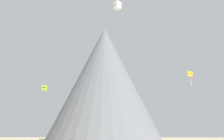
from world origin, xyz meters
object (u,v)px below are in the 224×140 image
object	(u,v)px
rock_massif	(101,91)
kite_lime_mid	(44,88)
kite_white_high	(117,5)
kite_gold_mid	(190,74)

from	to	relation	value
rock_massif	kite_lime_mid	size ratio (longest dim) A/B	40.99
rock_massif	kite_lime_mid	bearing A→B (deg)	-107.81
kite_white_high	kite_gold_mid	bearing A→B (deg)	102.60
kite_lime_mid	kite_gold_mid	world-z (taller)	kite_gold_mid
rock_massif	kite_white_high	size ratio (longest dim) A/B	38.80
kite_white_high	rock_massif	bearing A→B (deg)	146.44
kite_white_high	kite_lime_mid	xyz separation A→B (m)	(-22.87, 30.46, -11.14)
kite_white_high	kite_lime_mid	world-z (taller)	kite_white_high
kite_white_high	kite_lime_mid	bearing A→B (deg)	174.28
kite_lime_mid	kite_gold_mid	size ratio (longest dim) A/B	0.39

